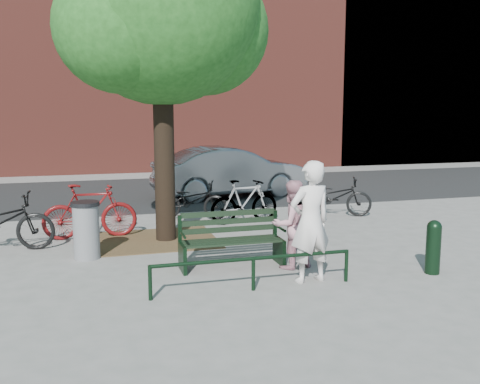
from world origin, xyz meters
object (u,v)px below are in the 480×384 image
object	(u,v)px
parked_car	(230,172)
park_bench	(231,238)
person_left	(310,222)
bollard	(433,245)
person_right	(292,224)
litter_bin	(86,230)
bicycle_c	(192,200)

from	to	relation	value
parked_car	park_bench	bearing A→B (deg)	156.94
person_left	parked_car	distance (m)	8.22
person_left	bollard	world-z (taller)	person_left
person_left	person_right	bearing A→B (deg)	-98.78
litter_bin	parked_car	world-z (taller)	parked_car
person_right	parked_car	distance (m)	7.45
park_bench	litter_bin	bearing A→B (deg)	153.88
litter_bin	bicycle_c	size ratio (longest dim) A/B	0.58
person_left	parked_car	xyz separation A→B (m)	(0.91, 8.17, -0.18)
park_bench	person_right	world-z (taller)	person_right
person_right	bicycle_c	xyz separation A→B (m)	(-0.84, 4.39, -0.28)
bicycle_c	bollard	bearing A→B (deg)	-129.42
park_bench	litter_bin	world-z (taller)	litter_bin
litter_bin	person_left	bearing A→B (deg)	-34.68
person_left	litter_bin	distance (m)	4.03
person_left	bicycle_c	xyz separation A→B (m)	(-0.84, 5.16, -0.48)
person_right	bollard	xyz separation A→B (m)	(2.08, -0.93, -0.27)
park_bench	person_right	bearing A→B (deg)	-20.71
park_bench	bollard	distance (m)	3.29
park_bench	parked_car	world-z (taller)	parked_car
bollard	parked_car	world-z (taller)	parked_car
person_right	bicycle_c	distance (m)	4.48
park_bench	person_right	distance (m)	1.05
park_bench	person_left	world-z (taller)	person_left
person_right	bollard	world-z (taller)	person_right
person_left	bicycle_c	size ratio (longest dim) A/B	1.07
park_bench	person_left	distance (m)	1.55
parked_car	person_left	bearing A→B (deg)	165.38
park_bench	bicycle_c	bearing A→B (deg)	88.50
person_left	person_right	world-z (taller)	person_left
park_bench	parked_car	xyz separation A→B (m)	(1.86, 7.04, 0.28)
bollard	parked_car	xyz separation A→B (m)	(-1.17, 8.33, 0.29)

